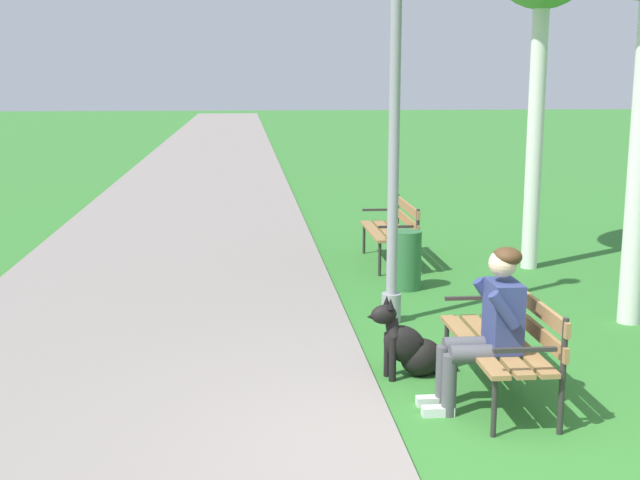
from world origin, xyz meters
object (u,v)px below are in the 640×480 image
(park_bench_near, at_px, (507,336))
(park_bench_mid, at_px, (394,226))
(person_seated_on_near_bench, at_px, (489,322))
(dog_black, at_px, (410,347))
(litter_bin, at_px, (406,260))
(lamp_post_near, at_px, (395,109))

(park_bench_near, distance_m, park_bench_mid, 4.85)
(person_seated_on_near_bench, distance_m, dog_black, 0.96)
(park_bench_near, bearing_deg, litter_bin, 91.76)
(park_bench_near, bearing_deg, park_bench_mid, 90.11)
(park_bench_mid, distance_m, lamp_post_near, 3.21)
(park_bench_mid, distance_m, person_seated_on_near_bench, 5.05)
(person_seated_on_near_bench, height_order, litter_bin, person_seated_on_near_bench)
(litter_bin, bearing_deg, lamp_post_near, -107.17)
(person_seated_on_near_bench, height_order, lamp_post_near, lamp_post_near)
(lamp_post_near, relative_size, litter_bin, 5.98)
(park_bench_near, distance_m, lamp_post_near, 2.76)
(person_seated_on_near_bench, relative_size, litter_bin, 1.79)
(park_bench_mid, height_order, dog_black, park_bench_mid)
(park_bench_near, distance_m, person_seated_on_near_bench, 0.33)
(lamp_post_near, bearing_deg, park_bench_near, -76.42)
(dog_black, bearing_deg, person_seated_on_near_bench, -59.22)
(park_bench_mid, relative_size, lamp_post_near, 0.36)
(dog_black, relative_size, litter_bin, 1.18)
(lamp_post_near, bearing_deg, park_bench_mid, 79.35)
(park_bench_mid, height_order, lamp_post_near, lamp_post_near)
(park_bench_near, xyz_separation_m, lamp_post_near, (-0.52, 2.15, 1.66))
(lamp_post_near, bearing_deg, person_seated_on_near_bench, -82.42)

